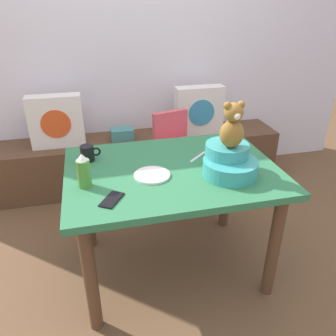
{
  "coord_description": "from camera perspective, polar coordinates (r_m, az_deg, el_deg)",
  "views": [
    {
      "loc": [
        -0.42,
        -1.65,
        1.62
      ],
      "look_at": [
        0.0,
        0.1,
        0.69
      ],
      "focal_mm": 35.74,
      "sensor_mm": 36.0,
      "label": 1
    }
  ],
  "objects": [
    {
      "name": "ground_plane",
      "position": [
        2.35,
        0.6,
        -16.24
      ],
      "size": [
        8.0,
        8.0,
        0.0
      ],
      "primitive_type": "plane",
      "color": "brown"
    },
    {
      "name": "back_wall",
      "position": [
        3.15,
        -6.28,
        21.38
      ],
      "size": [
        4.4,
        0.1,
        2.6
      ],
      "primitive_type": "cube",
      "color": "silver",
      "rests_on": "ground_plane"
    },
    {
      "name": "window_bench",
      "position": [
        3.19,
        -4.63,
        1.42
      ],
      "size": [
        2.6,
        0.44,
        0.46
      ],
      "primitive_type": "cube",
      "color": "brown",
      "rests_on": "ground_plane"
    },
    {
      "name": "pillow_floral_left",
      "position": [
        2.98,
        -18.51,
        7.55
      ],
      "size": [
        0.44,
        0.15,
        0.44
      ],
      "color": "white",
      "rests_on": "window_bench"
    },
    {
      "name": "pillow_floral_right",
      "position": [
        3.13,
        5.31,
        9.74
      ],
      "size": [
        0.44,
        0.15,
        0.44
      ],
      "color": "white",
      "rests_on": "window_bench"
    },
    {
      "name": "book_stack",
      "position": [
        3.06,
        -7.83,
        5.79
      ],
      "size": [
        0.2,
        0.14,
        0.1
      ],
      "primitive_type": "cube",
      "color": "teal",
      "rests_on": "window_bench"
    },
    {
      "name": "dining_table",
      "position": [
        1.97,
        0.69,
        -2.86
      ],
      "size": [
        1.21,
        0.88,
        0.74
      ],
      "color": "#2D7247",
      "rests_on": "ground_plane"
    },
    {
      "name": "highchair",
      "position": [
        2.72,
        1.61,
        3.54
      ],
      "size": [
        0.4,
        0.5,
        0.79
      ],
      "color": "#D84C59",
      "rests_on": "ground_plane"
    },
    {
      "name": "infant_seat_teal",
      "position": [
        1.86,
        10.37,
        1.06
      ],
      "size": [
        0.3,
        0.33,
        0.16
      ],
      "color": "teal",
      "rests_on": "dining_table"
    },
    {
      "name": "teddy_bear",
      "position": [
        1.78,
        10.94,
        7.02
      ],
      "size": [
        0.13,
        0.12,
        0.25
      ],
      "color": "olive",
      "rests_on": "infant_seat_teal"
    },
    {
      "name": "ketchup_bottle",
      "position": [
        1.75,
        -14.19,
        -0.57
      ],
      "size": [
        0.07,
        0.07,
        0.18
      ],
      "color": "#4C8C33",
      "rests_on": "dining_table"
    },
    {
      "name": "coffee_mug",
      "position": [
        2.04,
        -13.51,
        2.47
      ],
      "size": [
        0.12,
        0.08,
        0.09
      ],
      "color": "black",
      "rests_on": "dining_table"
    },
    {
      "name": "dinner_plate_near",
      "position": [
        1.83,
        -2.73,
        -1.21
      ],
      "size": [
        0.2,
        0.2,
        0.01
      ],
      "primitive_type": "cylinder",
      "color": "white",
      "rests_on": "dining_table"
    },
    {
      "name": "cell_phone",
      "position": [
        1.64,
        -9.58,
        -5.34
      ],
      "size": [
        0.14,
        0.16,
        0.01
      ],
      "primitive_type": "cube",
      "rotation": [
        0.0,
        0.0,
        2.57
      ],
      "color": "black",
      "rests_on": "dining_table"
    },
    {
      "name": "table_fork",
      "position": [
        2.05,
        5.13,
        1.91
      ],
      "size": [
        0.14,
        0.13,
        0.01
      ],
      "primitive_type": "cube",
      "rotation": [
        0.0,
        0.0,
        2.3
      ],
      "color": "silver",
      "rests_on": "dining_table"
    }
  ]
}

